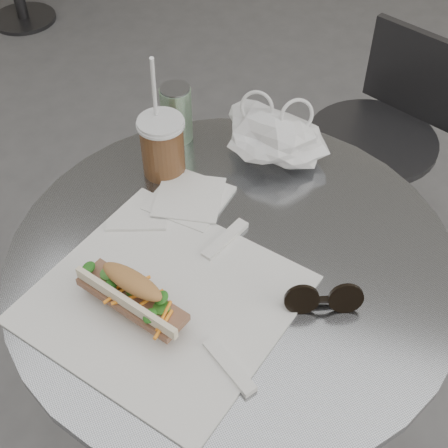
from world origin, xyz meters
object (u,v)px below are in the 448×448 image
(iced_coffee, at_px, (162,145))
(banh_mi, at_px, (133,295))
(chair_far, at_px, (372,166))
(drink_can, at_px, (176,113))
(cafe_table, at_px, (231,345))
(sunglasses, at_px, (323,300))

(iced_coffee, bearing_deg, banh_mi, -75.58)
(chair_far, distance_m, drink_can, 0.83)
(cafe_table, height_order, chair_far, cafe_table)
(cafe_table, height_order, sunglasses, sunglasses)
(chair_far, bearing_deg, sunglasses, 113.70)
(chair_far, bearing_deg, drink_can, 79.87)
(cafe_table, xyz_separation_m, iced_coffee, (-0.19, 0.16, 0.34))
(sunglasses, bearing_deg, drink_can, 118.30)
(banh_mi, height_order, drink_can, drink_can)
(chair_far, relative_size, iced_coffee, 2.71)
(banh_mi, xyz_separation_m, iced_coffee, (-0.08, 0.32, 0.02))
(chair_far, xyz_separation_m, banh_mi, (-0.28, -0.97, 0.47))
(sunglasses, xyz_separation_m, drink_can, (-0.37, 0.32, 0.04))
(iced_coffee, relative_size, drink_can, 2.17)
(chair_far, distance_m, iced_coffee, 0.89)
(chair_far, relative_size, sunglasses, 5.71)
(cafe_table, distance_m, chair_far, 0.85)
(banh_mi, height_order, iced_coffee, iced_coffee)
(cafe_table, relative_size, sunglasses, 6.28)
(chair_far, height_order, iced_coffee, iced_coffee)
(chair_far, relative_size, banh_mi, 2.88)
(banh_mi, relative_size, iced_coffee, 0.94)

